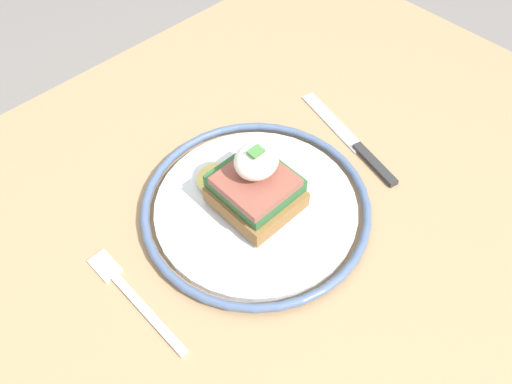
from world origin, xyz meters
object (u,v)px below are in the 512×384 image
at_px(plate, 256,206).
at_px(sandwich, 255,184).
at_px(fork, 132,296).
at_px(knife, 355,144).

height_order(plate, sandwich, sandwich).
height_order(fork, knife, knife).
relative_size(fork, knife, 0.82).
bearing_deg(knife, plate, 175.03).
distance_m(plate, sandwich, 0.04).
bearing_deg(fork, knife, -3.97).
bearing_deg(plate, knife, -4.97).
bearing_deg(knife, fork, 176.03).
relative_size(plate, fork, 1.74).
height_order(sandwich, knife, sandwich).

